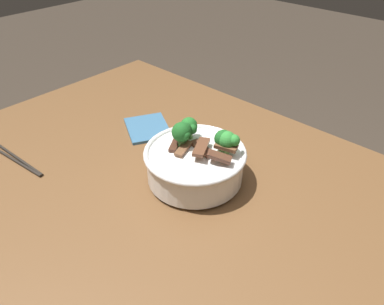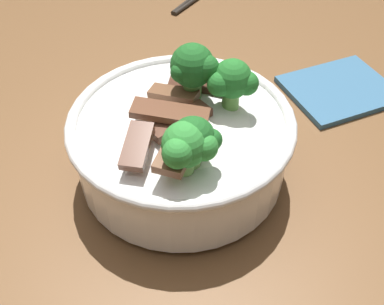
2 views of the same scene
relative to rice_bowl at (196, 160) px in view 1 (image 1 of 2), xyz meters
name	(u,v)px [view 1 (image 1 of 2)]	position (x,y,z in m)	size (l,w,h in m)	color
dining_table	(178,250)	(0.07, -0.13, -0.14)	(1.49, 1.07, 0.83)	brown
rice_bowl	(196,160)	(0.00, 0.00, 0.00)	(0.23, 0.23, 0.15)	white
chopsticks_pair	(14,158)	(-0.39, -0.25, -0.05)	(0.23, 0.04, 0.01)	#28231E
folded_napkin	(148,128)	(-0.25, 0.07, -0.05)	(0.14, 0.11, 0.01)	#386689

